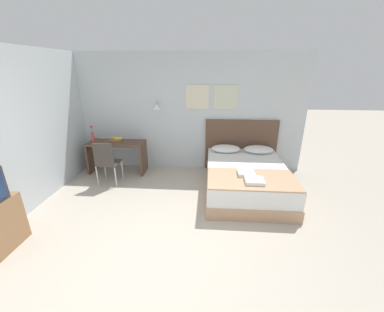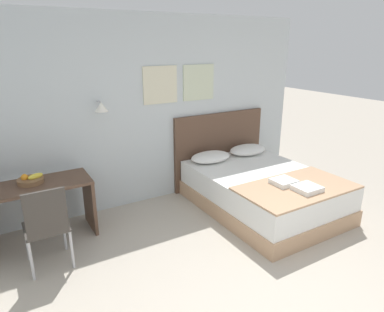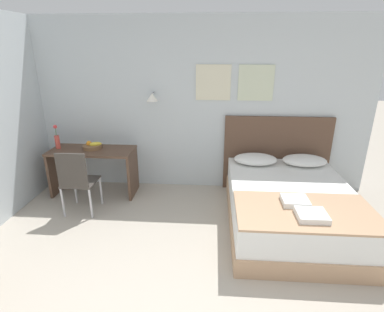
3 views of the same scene
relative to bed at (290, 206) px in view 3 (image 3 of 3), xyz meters
name	(u,v)px [view 3 (image 3 of 3)]	position (x,y,z in m)	size (l,w,h in m)	color
wall_back	(190,106)	(-1.37, 1.13, 1.06)	(5.54, 0.31, 2.65)	silver
bed	(290,206)	(0.00, 0.00, 0.00)	(1.53, 2.09, 0.54)	tan
headboard	(276,154)	(0.00, 1.08, 0.34)	(1.65, 0.06, 1.20)	brown
pillow_left	(255,159)	(-0.36, 0.79, 0.35)	(0.64, 0.42, 0.15)	white
pillow_right	(304,160)	(0.36, 0.79, 0.35)	(0.64, 0.42, 0.15)	white
throw_blanket	(306,211)	(0.00, -0.61, 0.28)	(1.48, 0.84, 0.02)	tan
folded_towel_near_foot	(295,201)	(-0.08, -0.46, 0.33)	(0.29, 0.26, 0.06)	white
folded_towel_mid_bed	(312,215)	(0.01, -0.75, 0.33)	(0.30, 0.28, 0.06)	white
desk	(93,162)	(-2.85, 0.72, 0.25)	(1.27, 0.55, 0.73)	brown
desk_chair	(76,178)	(-2.82, 0.06, 0.27)	(0.43, 0.43, 0.93)	#3D3833
fruit_bowl	(93,146)	(-2.86, 0.78, 0.50)	(0.30, 0.29, 0.11)	brown
flower_vase	(57,140)	(-3.39, 0.74, 0.60)	(0.07, 0.07, 0.37)	#D14C42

